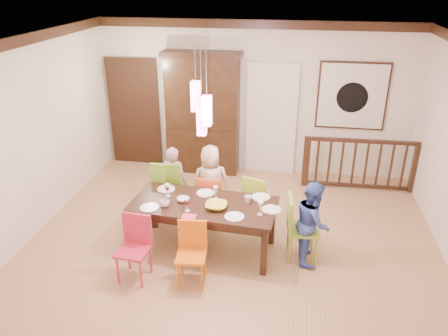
% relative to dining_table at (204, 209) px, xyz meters
% --- Properties ---
extents(floor, '(6.00, 6.00, 0.00)m').
position_rel_dining_table_xyz_m(floor, '(0.37, 0.43, -0.66)').
color(floor, '#AB7952').
rests_on(floor, ground).
extents(ceiling, '(6.00, 6.00, 0.00)m').
position_rel_dining_table_xyz_m(ceiling, '(0.37, 0.43, 2.24)').
color(ceiling, white).
rests_on(ceiling, wall_back).
extents(wall_back, '(6.00, 0.00, 6.00)m').
position_rel_dining_table_xyz_m(wall_back, '(0.37, 2.93, 0.79)').
color(wall_back, beige).
rests_on(wall_back, floor).
extents(wall_left, '(0.00, 5.00, 5.00)m').
position_rel_dining_table_xyz_m(wall_left, '(-2.63, 0.43, 0.79)').
color(wall_left, beige).
rests_on(wall_left, floor).
extents(crown_molding, '(6.00, 5.00, 0.16)m').
position_rel_dining_table_xyz_m(crown_molding, '(0.37, 0.43, 2.16)').
color(crown_molding, black).
rests_on(crown_molding, wall_back).
extents(panel_door, '(1.04, 0.07, 2.24)m').
position_rel_dining_table_xyz_m(panel_door, '(-2.03, 2.88, 0.39)').
color(panel_door, black).
rests_on(panel_door, wall_back).
extents(white_doorway, '(0.97, 0.05, 2.22)m').
position_rel_dining_table_xyz_m(white_doorway, '(0.72, 2.89, 0.39)').
color(white_doorway, silver).
rests_on(white_doorway, wall_back).
extents(painting, '(1.25, 0.06, 1.25)m').
position_rel_dining_table_xyz_m(painting, '(2.17, 2.89, 0.94)').
color(painting, black).
rests_on(painting, wall_back).
extents(pendant_cluster, '(0.27, 0.21, 1.14)m').
position_rel_dining_table_xyz_m(pendant_cluster, '(0.00, -0.00, 1.44)').
color(pendant_cluster, '#E6458B').
rests_on(pendant_cluster, ceiling).
extents(dining_table, '(2.06, 1.06, 0.75)m').
position_rel_dining_table_xyz_m(dining_table, '(0.00, 0.00, 0.00)').
color(dining_table, black).
rests_on(dining_table, floor).
extents(chair_far_left, '(0.48, 0.48, 1.03)m').
position_rel_dining_table_xyz_m(chair_far_left, '(-0.73, 0.81, -0.07)').
color(chair_far_left, '#6CA423').
rests_on(chair_far_left, floor).
extents(chair_far_mid, '(0.42, 0.42, 0.87)m').
position_rel_dining_table_xyz_m(chair_far_mid, '(-0.03, 0.69, -0.17)').
color(chair_far_mid, '#BB4A1E').
rests_on(chair_far_mid, floor).
extents(chair_far_right, '(0.49, 0.49, 0.86)m').
position_rel_dining_table_xyz_m(chair_far_right, '(0.69, 0.82, -0.17)').
color(chair_far_right, '#98C32D').
rests_on(chair_far_right, floor).
extents(chair_near_left, '(0.42, 0.42, 0.87)m').
position_rel_dining_table_xyz_m(chair_near_left, '(-0.76, -0.80, -0.16)').
color(chair_near_left, '#BE253E').
rests_on(chair_near_left, floor).
extents(chair_near_mid, '(0.40, 0.40, 0.82)m').
position_rel_dining_table_xyz_m(chair_near_mid, '(-0.01, -0.75, -0.19)').
color(chair_near_mid, orange).
rests_on(chair_near_mid, floor).
extents(chair_end_right, '(0.47, 0.47, 0.93)m').
position_rel_dining_table_xyz_m(chair_end_right, '(1.38, 0.04, -0.13)').
color(chair_end_right, '#84AA32').
rests_on(chair_end_right, floor).
extents(china_hutch, '(1.49, 0.46, 2.35)m').
position_rel_dining_table_xyz_m(china_hutch, '(-0.59, 2.72, 0.52)').
color(china_hutch, black).
rests_on(china_hutch, floor).
extents(balustrade, '(2.05, 0.13, 0.96)m').
position_rel_dining_table_xyz_m(balustrade, '(2.39, 2.38, -0.16)').
color(balustrade, black).
rests_on(balustrade, floor).
extents(person_far_left, '(0.45, 0.30, 1.19)m').
position_rel_dining_table_xyz_m(person_far_left, '(-0.69, 0.89, -0.07)').
color(person_far_left, beige).
rests_on(person_far_left, floor).
extents(person_far_mid, '(0.69, 0.54, 1.24)m').
position_rel_dining_table_xyz_m(person_far_mid, '(-0.08, 0.89, -0.04)').
color(person_far_mid, beige).
rests_on(person_far_mid, floor).
extents(person_end_right, '(0.49, 0.61, 1.19)m').
position_rel_dining_table_xyz_m(person_end_right, '(1.50, 0.01, -0.07)').
color(person_end_right, '#3D55AC').
rests_on(person_end_right, floor).
extents(serving_bowl, '(0.31, 0.31, 0.07)m').
position_rel_dining_table_xyz_m(serving_bowl, '(0.20, -0.11, 0.12)').
color(serving_bowl, '#D3D13B').
rests_on(serving_bowl, dining_table).
extents(small_bowl, '(0.20, 0.20, 0.05)m').
position_rel_dining_table_xyz_m(small_bowl, '(-0.29, 0.01, 0.12)').
color(small_bowl, white).
rests_on(small_bowl, dining_table).
extents(cup_left, '(0.17, 0.17, 0.10)m').
position_rel_dining_table_xyz_m(cup_left, '(-0.50, -0.18, 0.14)').
color(cup_left, silver).
rests_on(cup_left, dining_table).
extents(cup_right, '(0.13, 0.13, 0.10)m').
position_rel_dining_table_xyz_m(cup_right, '(0.60, 0.12, 0.14)').
color(cup_right, silver).
rests_on(cup_right, dining_table).
extents(plate_far_left, '(0.26, 0.26, 0.01)m').
position_rel_dining_table_xyz_m(plate_far_left, '(-0.63, 0.31, 0.10)').
color(plate_far_left, white).
rests_on(plate_far_left, dining_table).
extents(plate_far_mid, '(0.26, 0.26, 0.01)m').
position_rel_dining_table_xyz_m(plate_far_mid, '(-0.03, 0.29, 0.10)').
color(plate_far_mid, white).
rests_on(plate_far_mid, dining_table).
extents(plate_far_right, '(0.26, 0.26, 0.01)m').
position_rel_dining_table_xyz_m(plate_far_right, '(0.77, 0.30, 0.10)').
color(plate_far_right, white).
rests_on(plate_far_right, dining_table).
extents(plate_near_left, '(0.26, 0.26, 0.01)m').
position_rel_dining_table_xyz_m(plate_near_left, '(-0.70, -0.25, 0.10)').
color(plate_near_left, white).
rests_on(plate_near_left, dining_table).
extents(plate_near_mid, '(0.26, 0.26, 0.01)m').
position_rel_dining_table_xyz_m(plate_near_mid, '(0.48, -0.30, 0.10)').
color(plate_near_mid, white).
rests_on(plate_near_mid, dining_table).
extents(plate_end_right, '(0.26, 0.26, 0.01)m').
position_rel_dining_table_xyz_m(plate_end_right, '(0.94, -0.03, 0.10)').
color(plate_end_right, white).
rests_on(plate_end_right, dining_table).
extents(wine_glass_a, '(0.08, 0.08, 0.19)m').
position_rel_dining_table_xyz_m(wine_glass_a, '(-0.55, 0.12, 0.18)').
color(wine_glass_a, '#590C19').
rests_on(wine_glass_a, dining_table).
extents(wine_glass_b, '(0.08, 0.08, 0.19)m').
position_rel_dining_table_xyz_m(wine_glass_b, '(0.15, 0.15, 0.18)').
color(wine_glass_b, silver).
rests_on(wine_glass_b, dining_table).
extents(wine_glass_c, '(0.08, 0.08, 0.19)m').
position_rel_dining_table_xyz_m(wine_glass_c, '(-0.17, -0.24, 0.18)').
color(wine_glass_c, '#590C19').
rests_on(wine_glass_c, dining_table).
extents(wine_glass_d, '(0.08, 0.08, 0.19)m').
position_rel_dining_table_xyz_m(wine_glass_d, '(0.80, -0.18, 0.18)').
color(wine_glass_d, silver).
rests_on(wine_glass_d, dining_table).
extents(napkin, '(0.18, 0.14, 0.01)m').
position_rel_dining_table_xyz_m(napkin, '(-0.11, -0.40, 0.10)').
color(napkin, '#D83359').
rests_on(napkin, dining_table).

